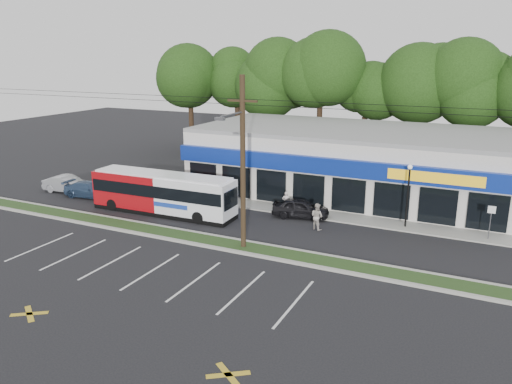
{
  "coord_description": "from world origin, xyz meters",
  "views": [
    {
      "loc": [
        15.57,
        -23.48,
        11.07
      ],
      "look_at": [
        1.9,
        5.0,
        2.31
      ],
      "focal_mm": 35.0,
      "sensor_mm": 36.0,
      "label": 1
    }
  ],
  "objects_px": {
    "metrobus": "(163,192)",
    "pedestrian_b": "(317,216)",
    "car_silver": "(68,184)",
    "pedestrian_a": "(286,202)",
    "car_dark": "(301,208)",
    "utility_pole": "(240,158)",
    "lamp_post": "(408,189)",
    "sign_post": "(491,217)",
    "car_blue": "(90,190)"
  },
  "relations": [
    {
      "from": "utility_pole",
      "to": "car_blue",
      "type": "height_order",
      "value": "utility_pole"
    },
    {
      "from": "metrobus",
      "to": "lamp_post",
      "type": "bearing_deg",
      "value": 13.52
    },
    {
      "from": "pedestrian_a",
      "to": "metrobus",
      "type": "bearing_deg",
      "value": 9.59
    },
    {
      "from": "lamp_post",
      "to": "car_silver",
      "type": "xyz_separation_m",
      "value": [
        -26.69,
        -3.09,
        -1.98
      ]
    },
    {
      "from": "car_silver",
      "to": "pedestrian_b",
      "type": "distance_m",
      "value": 21.51
    },
    {
      "from": "utility_pole",
      "to": "car_dark",
      "type": "xyz_separation_m",
      "value": [
        1.17,
        6.93,
        -4.74
      ]
    },
    {
      "from": "sign_post",
      "to": "pedestrian_b",
      "type": "distance_m",
      "value": 10.52
    },
    {
      "from": "utility_pole",
      "to": "car_blue",
      "type": "relative_size",
      "value": 11.7
    },
    {
      "from": "lamp_post",
      "to": "pedestrian_a",
      "type": "distance_m",
      "value": 8.58
    },
    {
      "from": "lamp_post",
      "to": "sign_post",
      "type": "xyz_separation_m",
      "value": [
        5.0,
        -0.23,
        -1.12
      ]
    },
    {
      "from": "car_silver",
      "to": "pedestrian_a",
      "type": "distance_m",
      "value": 18.54
    },
    {
      "from": "lamp_post",
      "to": "metrobus",
      "type": "relative_size",
      "value": 0.39
    },
    {
      "from": "utility_pole",
      "to": "pedestrian_b",
      "type": "bearing_deg",
      "value": 59.52
    },
    {
      "from": "lamp_post",
      "to": "sign_post",
      "type": "bearing_deg",
      "value": -2.58
    },
    {
      "from": "metrobus",
      "to": "pedestrian_b",
      "type": "distance_m",
      "value": 11.15
    },
    {
      "from": "pedestrian_a",
      "to": "car_silver",
      "type": "bearing_deg",
      "value": -8.76
    },
    {
      "from": "metrobus",
      "to": "utility_pole",
      "type": "bearing_deg",
      "value": -25.29
    },
    {
      "from": "utility_pole",
      "to": "pedestrian_b",
      "type": "relative_size",
      "value": 28.41
    },
    {
      "from": "pedestrian_b",
      "to": "utility_pole",
      "type": "bearing_deg",
      "value": 81.23
    },
    {
      "from": "utility_pole",
      "to": "car_silver",
      "type": "height_order",
      "value": "utility_pole"
    },
    {
      "from": "sign_post",
      "to": "metrobus",
      "type": "xyz_separation_m",
      "value": [
        -21.21,
        -4.07,
        -0.01
      ]
    },
    {
      "from": "utility_pole",
      "to": "metrobus",
      "type": "xyz_separation_m",
      "value": [
        -8.04,
        3.57,
        -3.86
      ]
    },
    {
      "from": "utility_pole",
      "to": "car_silver",
      "type": "relative_size",
      "value": 11.89
    },
    {
      "from": "utility_pole",
      "to": "car_dark",
      "type": "height_order",
      "value": "utility_pole"
    },
    {
      "from": "pedestrian_b",
      "to": "car_dark",
      "type": "bearing_deg",
      "value": -23.87
    },
    {
      "from": "car_blue",
      "to": "lamp_post",
      "type": "bearing_deg",
      "value": -88.68
    },
    {
      "from": "metrobus",
      "to": "car_blue",
      "type": "distance_m",
      "value": 7.89
    },
    {
      "from": "pedestrian_b",
      "to": "metrobus",
      "type": "bearing_deg",
      "value": 29.46
    },
    {
      "from": "metrobus",
      "to": "sign_post",
      "type": "bearing_deg",
      "value": 9.54
    },
    {
      "from": "lamp_post",
      "to": "car_dark",
      "type": "xyz_separation_m",
      "value": [
        -7.0,
        -0.95,
        -2.0
      ]
    },
    {
      "from": "utility_pole",
      "to": "lamp_post",
      "type": "distance_m",
      "value": 11.67
    },
    {
      "from": "car_dark",
      "to": "car_silver",
      "type": "distance_m",
      "value": 19.81
    },
    {
      "from": "utility_pole",
      "to": "pedestrian_a",
      "type": "relative_size",
      "value": 32.06
    },
    {
      "from": "sign_post",
      "to": "pedestrian_b",
      "type": "relative_size",
      "value": 1.26
    },
    {
      "from": "sign_post",
      "to": "metrobus",
      "type": "bearing_deg",
      "value": -169.13
    },
    {
      "from": "sign_post",
      "to": "car_silver",
      "type": "relative_size",
      "value": 0.53
    },
    {
      "from": "car_dark",
      "to": "pedestrian_b",
      "type": "bearing_deg",
      "value": -146.71
    },
    {
      "from": "metrobus",
      "to": "pedestrian_a",
      "type": "xyz_separation_m",
      "value": [
        7.84,
        4.0,
        -0.77
      ]
    },
    {
      "from": "car_dark",
      "to": "utility_pole",
      "type": "bearing_deg",
      "value": 159.3
    },
    {
      "from": "car_blue",
      "to": "pedestrian_b",
      "type": "relative_size",
      "value": 2.43
    },
    {
      "from": "car_blue",
      "to": "pedestrian_a",
      "type": "relative_size",
      "value": 2.74
    },
    {
      "from": "car_blue",
      "to": "pedestrian_b",
      "type": "bearing_deg",
      "value": -94.9
    },
    {
      "from": "sign_post",
      "to": "car_silver",
      "type": "xyz_separation_m",
      "value": [
        -31.69,
        -2.87,
        -0.86
      ]
    },
    {
      "from": "metrobus",
      "to": "car_blue",
      "type": "xyz_separation_m",
      "value": [
        -7.79,
        0.87,
        -0.93
      ]
    },
    {
      "from": "sign_post",
      "to": "car_silver",
      "type": "bearing_deg",
      "value": -174.83
    },
    {
      "from": "sign_post",
      "to": "car_dark",
      "type": "height_order",
      "value": "sign_post"
    },
    {
      "from": "lamp_post",
      "to": "pedestrian_b",
      "type": "height_order",
      "value": "lamp_post"
    },
    {
      "from": "lamp_post",
      "to": "car_dark",
      "type": "height_order",
      "value": "lamp_post"
    },
    {
      "from": "car_silver",
      "to": "sign_post",
      "type": "bearing_deg",
      "value": -90.27
    },
    {
      "from": "lamp_post",
      "to": "car_silver",
      "type": "bearing_deg",
      "value": -173.39
    }
  ]
}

